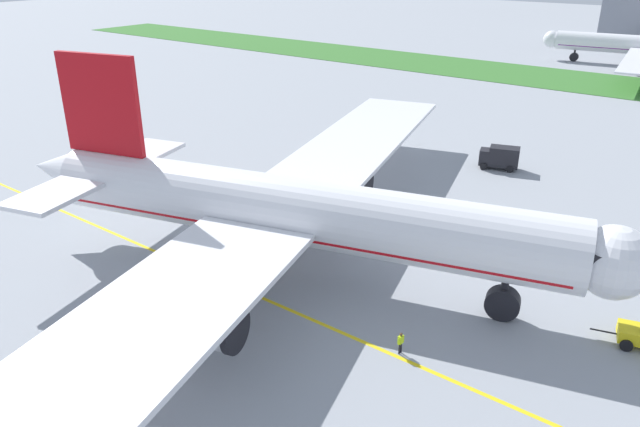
{
  "coord_description": "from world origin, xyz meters",
  "views": [
    {
      "loc": [
        34.44,
        -34.1,
        26.29
      ],
      "look_at": [
        3.76,
        6.17,
        3.9
      ],
      "focal_mm": 33.88,
      "sensor_mm": 36.0,
      "label": 1
    }
  ],
  "objects_px": {
    "ground_crew_marshaller_front": "(401,341)",
    "service_truck_baggage_loader": "(500,157)",
    "ground_crew_wingwalker_port": "(284,236)",
    "airliner_foreground": "(288,211)"
  },
  "relations": [
    {
      "from": "ground_crew_marshaller_front",
      "to": "service_truck_baggage_loader",
      "type": "height_order",
      "value": "service_truck_baggage_loader"
    },
    {
      "from": "ground_crew_marshaller_front",
      "to": "ground_crew_wingwalker_port",
      "type": "bearing_deg",
      "value": 155.79
    },
    {
      "from": "ground_crew_marshaller_front",
      "to": "service_truck_baggage_loader",
      "type": "xyz_separation_m",
      "value": [
        -9.66,
        41.48,
        0.55
      ]
    },
    {
      "from": "airliner_foreground",
      "to": "service_truck_baggage_loader",
      "type": "bearing_deg",
      "value": 84.48
    },
    {
      "from": "airliner_foreground",
      "to": "ground_crew_wingwalker_port",
      "type": "height_order",
      "value": "airliner_foreground"
    },
    {
      "from": "airliner_foreground",
      "to": "ground_crew_wingwalker_port",
      "type": "xyz_separation_m",
      "value": [
        -4.13,
        4.06,
        -5.09
      ]
    },
    {
      "from": "airliner_foreground",
      "to": "service_truck_baggage_loader",
      "type": "relative_size",
      "value": 16.29
    },
    {
      "from": "ground_crew_wingwalker_port",
      "to": "ground_crew_marshaller_front",
      "type": "relative_size",
      "value": 0.97
    },
    {
      "from": "ground_crew_marshaller_front",
      "to": "service_truck_baggage_loader",
      "type": "distance_m",
      "value": 42.59
    },
    {
      "from": "airliner_foreground",
      "to": "service_truck_baggage_loader",
      "type": "distance_m",
      "value": 38.15
    }
  ]
}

